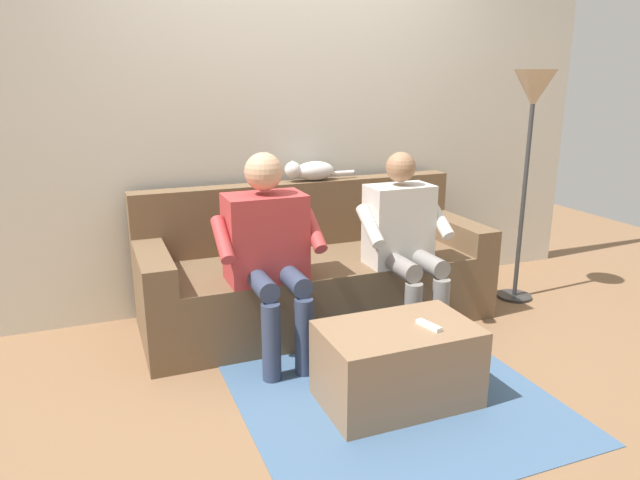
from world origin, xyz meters
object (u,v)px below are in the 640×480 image
(couch, at_px, (315,275))
(coffee_table, at_px, (397,364))
(remote_white, at_px, (429,325))
(cat_on_backrest, at_px, (311,171))
(floor_lamp, at_px, (532,109))
(person_right_seated, at_px, (268,244))
(person_left_seated, at_px, (404,236))

(couch, relative_size, coffee_table, 2.98)
(couch, bearing_deg, remote_white, 96.40)
(cat_on_backrest, xyz_separation_m, remote_white, (-0.05, 1.43, -0.52))
(remote_white, xyz_separation_m, floor_lamp, (-1.33, -0.95, 0.92))
(person_right_seated, distance_m, cat_on_backrest, 0.86)
(person_left_seated, relative_size, floor_lamp, 0.70)
(cat_on_backrest, height_order, floor_lamp, floor_lamp)
(person_right_seated, relative_size, floor_lamp, 0.73)
(couch, relative_size, person_right_seated, 1.92)
(person_left_seated, height_order, floor_lamp, floor_lamp)
(coffee_table, bearing_deg, person_right_seated, -60.40)
(couch, height_order, remote_white, couch)
(couch, bearing_deg, floor_lamp, 172.15)
(person_left_seated, xyz_separation_m, remote_white, (0.28, 0.75, -0.22))
(person_right_seated, relative_size, cat_on_backrest, 2.32)
(couch, bearing_deg, person_left_seated, 135.87)
(floor_lamp, bearing_deg, person_left_seated, 10.95)
(person_right_seated, xyz_separation_m, remote_white, (-0.54, 0.79, -0.24))
(person_left_seated, xyz_separation_m, floor_lamp, (-1.04, -0.20, 0.70))
(remote_white, bearing_deg, floor_lamp, 111.92)
(person_right_seated, bearing_deg, couch, -138.38)
(floor_lamp, bearing_deg, couch, -7.85)
(cat_on_backrest, bearing_deg, person_right_seated, 52.37)
(couch, distance_m, floor_lamp, 1.80)
(person_left_seated, bearing_deg, cat_on_backrest, -64.02)
(couch, bearing_deg, cat_on_backrest, -106.73)
(coffee_table, xyz_separation_m, remote_white, (-0.13, 0.06, 0.21))
(couch, distance_m, cat_on_backrest, 0.70)
(person_left_seated, xyz_separation_m, cat_on_backrest, (0.33, -0.68, 0.31))
(remote_white, bearing_deg, coffee_table, -127.61)
(person_right_seated, relative_size, remote_white, 8.18)
(person_left_seated, height_order, person_right_seated, person_right_seated)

